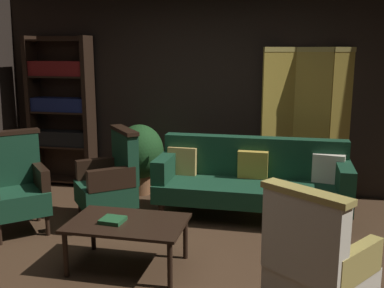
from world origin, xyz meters
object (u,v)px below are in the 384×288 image
folding_screen (312,121)px  coffee_table (127,227)px  armchair_wing_left (16,185)px  book_green_cloth (113,220)px  bookshelf (62,109)px  velvet_couch (252,178)px  potted_plant (140,154)px  armchair_gilt_accent (316,265)px  armchair_wing_right (111,180)px

folding_screen → coffee_table: bearing=-124.1°
armchair_wing_left → book_green_cloth: 1.42m
folding_screen → bookshelf: 3.37m
folding_screen → book_green_cloth: bearing=-125.6°
coffee_table → velvet_couch: bearing=57.6°
bookshelf → book_green_cloth: (1.64, -2.26, -0.63)m
folding_screen → armchair_wing_left: (-3.02, -1.83, -0.50)m
bookshelf → potted_plant: bookshelf is taller
folding_screen → armchair_gilt_accent: bearing=-91.2°
folding_screen → armchair_wing_right: 2.61m
folding_screen → coffee_table: size_ratio=1.90×
potted_plant → armchair_wing_left: bearing=-120.2°
armchair_gilt_accent → book_green_cloth: armchair_gilt_accent is taller
folding_screen → armchair_gilt_accent: 3.03m
bookshelf → armchair_wing_right: bookshelf is taller
bookshelf → armchair_wing_right: (1.23, -1.28, -0.58)m
bookshelf → velvet_couch: (2.70, -0.74, -0.61)m
folding_screen → coffee_table: folding_screen is taller
potted_plant → book_green_cloth: potted_plant is taller
bookshelf → armchair_wing_left: bookshelf is taller
armchair_wing_left → armchair_wing_right: (0.88, 0.41, 0.00)m
armchair_wing_left → armchair_wing_right: size_ratio=1.00×
velvet_couch → armchair_wing_right: size_ratio=2.04×
coffee_table → potted_plant: size_ratio=1.09×
folding_screen → bookshelf: bookshelf is taller
armchair_wing_right → book_green_cloth: size_ratio=5.38×
armchair_wing_right → armchair_gilt_accent: bearing=-37.2°
armchair_gilt_accent → armchair_wing_right: same height
velvet_couch → armchair_wing_left: armchair_wing_left is taller
folding_screen → armchair_wing_right: size_ratio=1.83×
armchair_gilt_accent → armchair_wing_right: bearing=142.8°
velvet_couch → armchair_wing_right: 1.57m
folding_screen → velvet_couch: size_ratio=0.90×
velvet_couch → potted_plant: bearing=160.9°
folding_screen → book_green_cloth: size_ratio=9.83×
folding_screen → armchair_wing_right: bearing=-146.4°
coffee_table → armchair_wing_left: size_ratio=0.96×
armchair_gilt_accent → folding_screen: bearing=88.8°
folding_screen → armchair_wing_right: (-2.13, -1.42, -0.50)m
bookshelf → book_green_cloth: bookshelf is taller
velvet_couch → potted_plant: 1.59m
armchair_gilt_accent → armchair_wing_right: 2.60m
book_green_cloth → velvet_couch: bearing=55.1°
folding_screen → armchair_wing_left: size_ratio=1.83×
bookshelf → armchair_wing_left: (0.34, -1.68, -0.58)m
armchair_gilt_accent → armchair_wing_left: bearing=158.5°
bookshelf → velvet_couch: size_ratio=0.97×
armchair_wing_left → armchair_wing_right: same height
folding_screen → armchair_wing_left: folding_screen is taller
velvet_couch → armchair_gilt_accent: (0.60, -2.10, 0.04)m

